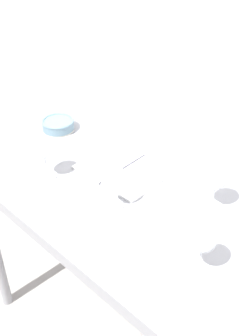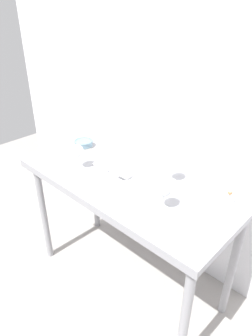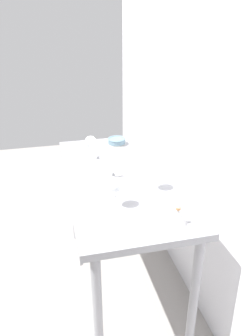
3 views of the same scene
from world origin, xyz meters
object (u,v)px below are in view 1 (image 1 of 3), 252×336
Objects in this scene: wine_glass_near_center at (113,177)px; open_notebook at (123,169)px; wine_glass_near_left at (44,148)px; tasting_bowl at (58,124)px; wine_glass_near_right at (203,239)px; wine_glass_far_right at (216,178)px; tasting_sheet_upper at (165,225)px.

wine_glass_near_center is 0.23m from open_notebook.
open_notebook is (-0.12, 0.17, -0.11)m from wine_glass_near_center.
wine_glass_near_left is 0.30m from open_notebook.
wine_glass_near_right is at bearing -12.74° from tasting_bowl.
open_notebook is at bearing 158.86° from wine_glass_near_right.
wine_glass_far_right and wine_glass_near_center have the same top height.
wine_glass_far_right and wine_glass_near_right have the same top height.
tasting_sheet_upper is at bearing 159.28° from wine_glass_near_right.
open_notebook is 1.30× the size of tasting_sheet_upper.
tasting_bowl is (-0.71, 0.13, 0.03)m from tasting_sheet_upper.
tasting_bowl is at bearing 161.02° from wine_glass_near_center.
wine_glass_near_left reaches higher than tasting_bowl.
open_notebook is at bearing -170.43° from wine_glass_far_right.
open_notebook is at bearing 172.25° from tasting_sheet_upper.
tasting_bowl reaches higher than tasting_sheet_upper.
wine_glass_near_right is at bearing -7.08° from tasting_sheet_upper.
wine_glass_near_left is 0.34m from tasting_bowl.
tasting_bowl is at bearing 176.19° from open_notebook.
wine_glass_far_right reaches higher than open_notebook.
wine_glass_near_left is 0.29m from wine_glass_near_center.
wine_glass_near_left is (-0.52, -0.28, 0.00)m from wine_glass_far_right.
wine_glass_far_right is 0.77m from tasting_bowl.
wine_glass_near_right is 0.53× the size of open_notebook.
wine_glass_near_left is at bearing -129.46° from open_notebook.
wine_glass_near_right is at bearing -23.09° from open_notebook.
tasting_sheet_upper is at bearing -106.02° from wine_glass_far_right.
wine_glass_near_center is (-0.24, -0.23, -0.00)m from wine_glass_far_right.
wine_glass_near_right is 1.19× the size of tasting_bowl.
open_notebook is at bearing 125.53° from wine_glass_near_center.
wine_glass_far_right is 0.22m from tasting_sheet_upper.
wine_glass_near_right is at bearing -62.03° from wine_glass_far_right.
wine_glass_far_right is 1.00× the size of wine_glass_near_center.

